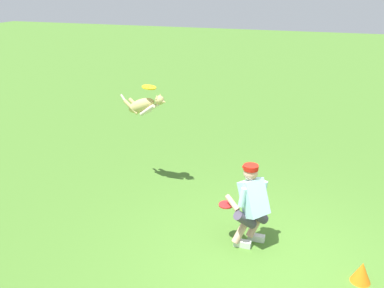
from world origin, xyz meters
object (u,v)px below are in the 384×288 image
(dog, at_px, (144,105))
(frisbee_held, at_px, (226,205))
(person, at_px, (252,204))
(training_cone, at_px, (362,272))
(frisbee_flying, at_px, (149,87))

(dog, bearing_deg, frisbee_held, -24.05)
(person, relative_size, training_cone, 4.37)
(person, height_order, frisbee_flying, frisbee_flying)
(dog, height_order, training_cone, dog)
(dog, xyz_separation_m, frisbee_flying, (-0.14, 0.04, 0.37))
(dog, relative_size, training_cone, 3.50)
(person, bearing_deg, frisbee_flying, 6.24)
(person, distance_m, training_cone, 1.72)
(person, bearing_deg, training_cone, -155.63)
(person, bearing_deg, dog, 7.02)
(person, relative_size, frisbee_flying, 4.94)
(frisbee_flying, bearing_deg, frisbee_held, 143.24)
(frisbee_flying, relative_size, training_cone, 0.88)
(frisbee_held, height_order, training_cone, frisbee_held)
(dog, relative_size, frisbee_flying, 3.96)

